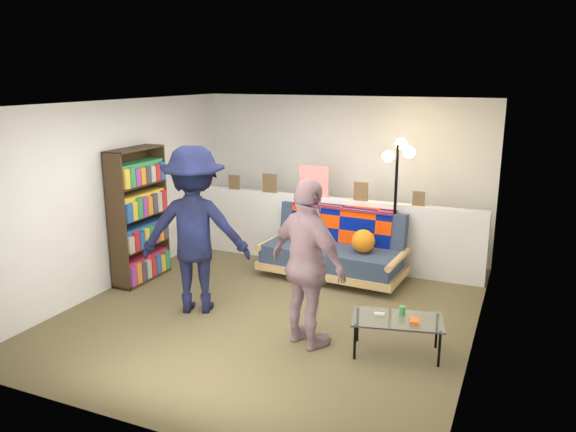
% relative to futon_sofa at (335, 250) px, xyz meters
% --- Properties ---
extents(ground, '(5.00, 5.00, 0.00)m').
position_rel_futon_sofa_xyz_m(ground, '(-0.29, -1.34, -0.39)').
color(ground, brown).
rests_on(ground, ground).
extents(room_shell, '(4.60, 5.05, 2.45)m').
position_rel_futon_sofa_xyz_m(room_shell, '(-0.29, -0.87, 1.28)').
color(room_shell, silver).
rests_on(room_shell, ground).
extents(half_wall_ledge, '(4.45, 0.15, 1.00)m').
position_rel_futon_sofa_xyz_m(half_wall_ledge, '(-0.29, 0.46, 0.11)').
color(half_wall_ledge, silver).
rests_on(half_wall_ledge, ground).
extents(ledge_decor, '(2.97, 0.02, 0.45)m').
position_rel_futon_sofa_xyz_m(ledge_decor, '(-0.52, 0.44, 0.79)').
color(ledge_decor, brown).
rests_on(ledge_decor, half_wall_ledge).
extents(futon_sofa, '(1.98, 1.04, 0.83)m').
position_rel_futon_sofa_xyz_m(futon_sofa, '(0.00, 0.00, 0.00)').
color(futon_sofa, tan).
rests_on(futon_sofa, ground).
extents(bookshelf, '(0.30, 0.89, 1.79)m').
position_rel_futon_sofa_xyz_m(bookshelf, '(-2.37, -1.13, 0.45)').
color(bookshelf, '#301F10').
rests_on(bookshelf, ground).
extents(coffee_table, '(0.97, 0.67, 0.46)m').
position_rel_futon_sofa_xyz_m(coffee_table, '(1.28, -1.83, -0.04)').
color(coffee_table, black).
rests_on(coffee_table, ground).
extents(floor_lamp, '(0.44, 0.34, 1.90)m').
position_rel_futon_sofa_xyz_m(floor_lamp, '(0.75, 0.27, 0.96)').
color(floor_lamp, black).
rests_on(floor_lamp, ground).
extents(person_left, '(1.43, 1.15, 1.94)m').
position_rel_futon_sofa_xyz_m(person_left, '(-1.13, -1.69, 0.58)').
color(person_left, black).
rests_on(person_left, ground).
extents(person_right, '(1.10, 0.83, 1.74)m').
position_rel_futon_sofa_xyz_m(person_right, '(0.40, -2.01, 0.48)').
color(person_right, '#C88193').
rests_on(person_right, ground).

